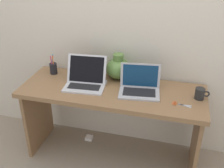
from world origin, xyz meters
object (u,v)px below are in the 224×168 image
Objects in this scene: scissors at (178,104)px; laptop_left at (86,78)px; power_brick at (89,138)px; coffee_mug at (200,94)px; laptop_right at (140,85)px; pen_cup at (53,68)px; green_vase at (118,68)px.

laptop_left is at bearing 171.39° from scissors.
power_brick is (-0.05, 0.14, -0.77)m from laptop_left.
scissors is at bearing -17.06° from power_brick.
laptop_left is 3.16× the size of coffee_mug.
laptop_right is 3.13× the size of coffee_mug.
power_brick is at bearing 0.40° from pen_cup.
green_vase is at bearing 164.80° from coffee_mug.
power_brick is at bearing -167.33° from green_vase.
pen_cup is (-1.31, 0.13, 0.01)m from coffee_mug.
pen_cup is (-0.60, -0.07, -0.04)m from green_vase.
pen_cup is 1.27× the size of scissors.
laptop_left is 0.39m from pen_cup.
power_brick is (-0.99, 0.13, -0.75)m from coffee_mug.
green_vase reaches higher than laptop_right.
green_vase is 0.85m from power_brick.
laptop_right is (0.46, 0.01, -0.01)m from laptop_left.
power_brick is (-0.84, 0.26, -0.71)m from scissors.
laptop_right reaches higher than scissors.
laptop_right is 0.93m from power_brick.
scissors is (0.79, -0.12, -0.06)m from laptop_left.
laptop_left reaches higher than scissors.
coffee_mug is at bearing 39.35° from scissors.
scissors is (1.15, -0.25, -0.05)m from pen_cup.
pen_cup is at bearing -173.70° from green_vase.
laptop_left is 0.80m from scissors.
laptop_right is at bearing -14.13° from power_brick.
pen_cup is at bearing 159.77° from laptop_left.
pen_cup is at bearing 167.56° from scissors.
pen_cup is (-0.37, 0.14, -0.01)m from laptop_left.
laptop_right is 0.35m from scissors.
laptop_left is at bearing -179.40° from coffee_mug.
green_vase is at bearing 139.60° from laptop_right.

